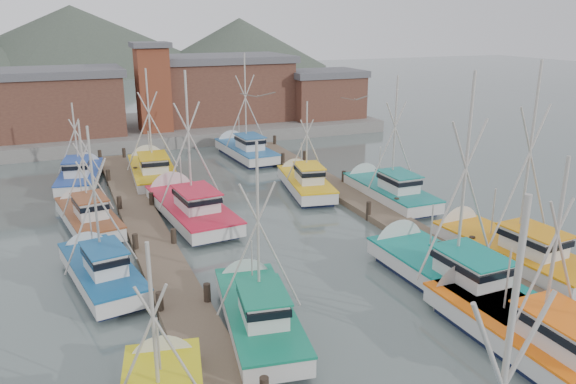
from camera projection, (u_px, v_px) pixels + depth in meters
name	position (u px, v px, depth m)	size (l,w,h in m)	color
ground	(315.00, 268.00, 28.00)	(260.00, 260.00, 0.00)	#455351
dock_left	(159.00, 256.00, 28.94)	(2.30, 46.00, 1.50)	brown
dock_right	(391.00, 220.00, 34.08)	(2.30, 46.00, 1.50)	brown
quay	(169.00, 128.00, 60.45)	(44.00, 16.00, 1.20)	gray
shed_left	(55.00, 101.00, 53.54)	(12.72, 8.48, 6.20)	brown
shed_center	(221.00, 87.00, 61.44)	(14.84, 9.54, 6.90)	brown
shed_right	(323.00, 93.00, 63.08)	(8.48, 6.36, 5.20)	brown
lookout_tower	(153.00, 86.00, 54.72)	(3.60, 3.60, 8.50)	brown
distant_hills	(43.00, 71.00, 131.40)	(175.00, 140.00, 42.00)	#475244
boat_1	(524.00, 332.00, 21.05)	(3.56, 10.07, 8.56)	#101838
boat_4	(257.00, 311.00, 22.56)	(3.73, 8.50, 8.39)	#101838
boat_5	(444.00, 271.00, 26.03)	(4.36, 10.19, 10.87)	#101838
boat_6	(99.00, 269.00, 26.28)	(3.62, 8.14, 8.15)	#101838
boat_7	(505.00, 248.00, 28.67)	(4.41, 9.65, 11.01)	#101838
boat_8	(188.00, 206.00, 35.04)	(4.12, 10.49, 10.07)	#101838
boat_9	(304.00, 182.00, 40.30)	(3.90, 8.56, 7.19)	#101838
boat_10	(87.00, 216.00, 33.34)	(3.57, 8.31, 7.12)	#101838
boat_11	(386.00, 190.00, 38.40)	(3.75, 8.93, 9.25)	#101838
boat_12	(152.00, 170.00, 43.35)	(3.81, 9.92, 9.36)	#101838
boat_13	(244.00, 150.00, 50.15)	(3.96, 9.33, 9.94)	#101838
boat_14	(81.00, 175.00, 42.09)	(3.96, 8.78, 6.86)	#101838
gull_near	(258.00, 95.00, 23.54)	(1.55, 0.65, 0.24)	gray
gull_far	(355.00, 99.00, 27.45)	(1.55, 0.63, 0.24)	gray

